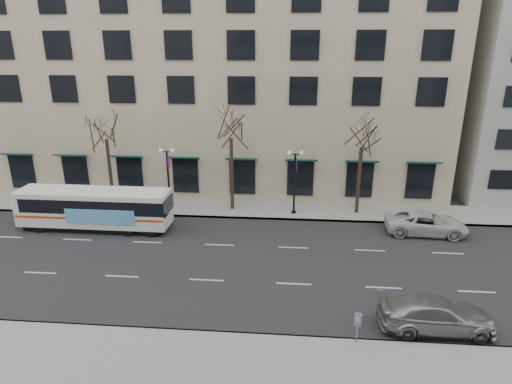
# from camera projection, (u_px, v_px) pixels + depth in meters

# --- Properties ---
(ground) EXTENTS (160.00, 160.00, 0.00)m
(ground) POSITION_uv_depth(u_px,v_px,m) (213.00, 261.00, 26.72)
(ground) COLOR black
(ground) RESTS_ON ground
(sidewalk_far) EXTENTS (80.00, 4.00, 0.15)m
(sidewalk_far) POSITION_uv_depth(u_px,v_px,m) (294.00, 210.00, 34.79)
(sidewalk_far) COLOR gray
(sidewalk_far) RESTS_ON ground
(building_hotel) EXTENTS (40.00, 20.00, 24.00)m
(building_hotel) POSITION_uv_depth(u_px,v_px,m) (227.00, 54.00, 42.79)
(building_hotel) COLOR tan
(building_hotel) RESTS_ON ground
(tree_far_left) EXTENTS (3.60, 3.60, 8.34)m
(tree_far_left) POSITION_uv_depth(u_px,v_px,m) (105.00, 127.00, 33.63)
(tree_far_left) COLOR black
(tree_far_left) RESTS_ON ground
(tree_far_mid) EXTENTS (3.60, 3.60, 8.55)m
(tree_far_mid) POSITION_uv_depth(u_px,v_px,m) (231.00, 126.00, 32.78)
(tree_far_mid) COLOR black
(tree_far_mid) RESTS_ON ground
(tree_far_right) EXTENTS (3.60, 3.60, 8.06)m
(tree_far_right) POSITION_uv_depth(u_px,v_px,m) (363.00, 135.00, 32.16)
(tree_far_right) COLOR black
(tree_far_right) RESTS_ON ground
(lamp_post_left) EXTENTS (1.22, 0.45, 5.21)m
(lamp_post_left) POSITION_uv_depth(u_px,v_px,m) (168.00, 176.00, 33.89)
(lamp_post_left) COLOR black
(lamp_post_left) RESTS_ON ground
(lamp_post_right) EXTENTS (1.22, 0.45, 5.21)m
(lamp_post_right) POSITION_uv_depth(u_px,v_px,m) (295.00, 179.00, 33.11)
(lamp_post_right) COLOR black
(lamp_post_right) RESTS_ON ground
(city_bus) EXTENTS (11.05, 2.52, 2.99)m
(city_bus) POSITION_uv_depth(u_px,v_px,m) (95.00, 208.00, 30.99)
(city_bus) COLOR white
(city_bus) RESTS_ON ground
(silver_car) EXTENTS (5.42, 2.31, 1.56)m
(silver_car) POSITION_uv_depth(u_px,v_px,m) (436.00, 315.00, 20.07)
(silver_car) COLOR #9C9EA3
(silver_car) RESTS_ON ground
(white_pickup) EXTENTS (5.78, 2.90, 1.57)m
(white_pickup) POSITION_uv_depth(u_px,v_px,m) (426.00, 223.00, 30.46)
(white_pickup) COLOR silver
(white_pickup) RESTS_ON ground
(pay_station) EXTENTS (0.37, 0.30, 1.48)m
(pay_station) POSITION_uv_depth(u_px,v_px,m) (358.00, 322.00, 18.83)
(pay_station) COLOR gray
(pay_station) RESTS_ON sidewalk_near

